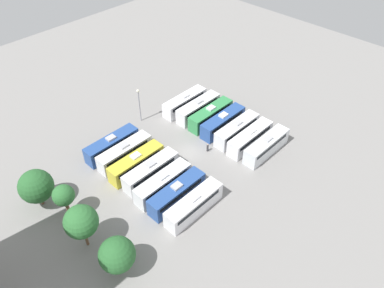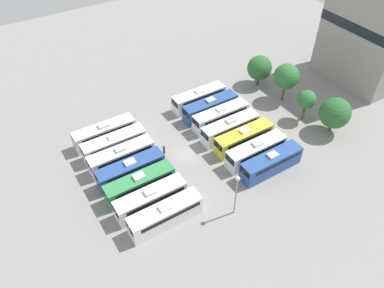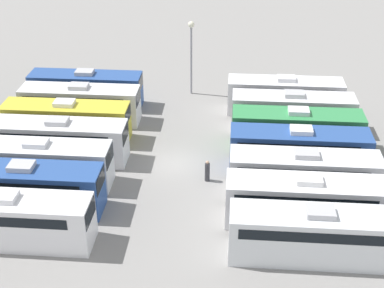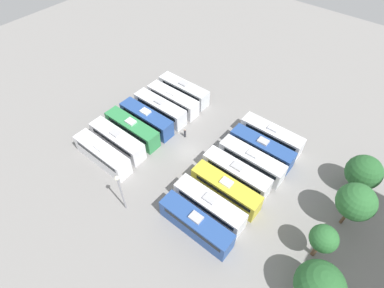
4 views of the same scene
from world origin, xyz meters
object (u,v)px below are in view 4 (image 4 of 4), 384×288
Objects in this scene: bus_5 at (117,140)px; bus_13 at (196,224)px; bus_11 at (226,189)px; tree_2 at (324,239)px; bus_9 at (252,161)px; bus_12 at (209,205)px; bus_3 at (147,119)px; bus_6 at (102,154)px; bus_2 at (160,108)px; tree_0 at (364,172)px; light_pole at (120,187)px; tree_1 at (356,202)px; bus_4 at (132,129)px; bus_8 at (262,148)px; worker_person at (185,133)px; bus_1 at (173,100)px; bus_0 at (184,90)px; bus_10 at (236,173)px; bus_7 at (272,135)px; tree_3 at (320,286)px.

bus_13 is (3.38, 18.55, 0.00)m from bus_5.
bus_11 is 13.32m from tree_2.
bus_9 is 1.00× the size of bus_12.
bus_3 is 1.00× the size of bus_13.
tree_2 is at bearing 101.76° from bus_6.
tree_0 reaches higher than bus_2.
light_pole is 28.71m from tree_1.
bus_13 is (13.16, 18.51, 0.00)m from bus_2.
bus_4 is 18.61m from bus_12.
bus_8 reaches higher than worker_person.
tree_0 reaches higher than bus_13.
bus_9 is at bearing 95.85° from worker_person.
bus_1 is 1.00× the size of bus_3.
bus_12 is 11.77m from light_pole.
bus_1 is (3.33, 0.27, 0.00)m from bus_0.
bus_1 is at bearing -179.31° from bus_6.
bus_8 is 1.00× the size of bus_11.
worker_person is at bearing -84.15° from bus_9.
bus_5 is 20.99m from bus_9.
tree_1 reaches higher than bus_6.
tree_0 is (-12.78, 32.07, 2.00)m from bus_4.
bus_6 is at bearing -48.20° from bus_8.
bus_0 is 19.62m from bus_6.
tree_1 reaches higher than bus_9.
worker_person is 26.56m from tree_0.
bus_10 is 6.58m from bus_12.
bus_6 is (19.62, 0.47, 0.00)m from bus_0.
bus_7 is (0.03, 18.38, 0.00)m from bus_0.
tree_1 is at bearing 123.93° from bus_12.
bus_2 and bus_7 have the same top height.
bus_12 is at bearing 53.91° from bus_1.
bus_5 is 1.00× the size of bus_12.
bus_3 is at bearing -90.06° from bus_10.
bus_11 is at bearing -46.56° from tree_0.
bus_5 is 6.16× the size of worker_person.
tree_3 is (14.54, 14.79, 2.18)m from bus_8.
light_pole is (10.08, 9.14, 3.22)m from bus_4.
bus_6 and bus_8 have the same top height.
bus_5 is at bearing -38.04° from worker_person.
bus_6 is at bearing -61.19° from bus_10.
tree_1 is at bearing 124.77° from light_pole.
bus_2 and bus_3 have the same top height.
bus_6 is 1.00× the size of bus_10.
tree_1 reaches higher than worker_person.
light_pole is 1.21× the size of tree_2.
bus_7 is at bearing 100.35° from bus_1.
bus_0 and bus_7 have the same top height.
worker_person is (-8.74, -11.55, -0.94)m from bus_12.
tree_2 reaches higher than bus_1.
bus_0 is 9.87m from bus_3.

